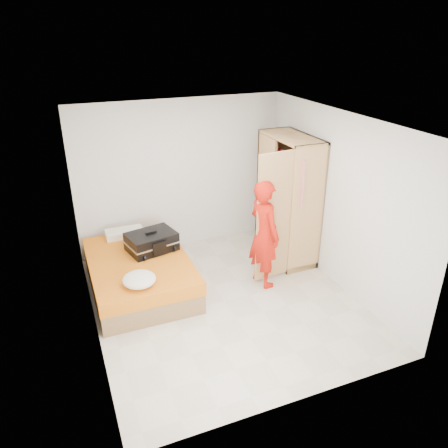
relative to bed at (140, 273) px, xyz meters
name	(u,v)px	position (x,y,z in m)	size (l,w,h in m)	color
room	(224,220)	(1.05, -0.82, 1.05)	(4.00, 4.02, 2.60)	beige
bed	(140,273)	(0.00, 0.00, 0.00)	(1.42, 2.02, 0.50)	#946543
wardrobe	(287,203)	(2.50, 0.04, 0.75)	(1.17, 1.25, 2.10)	#E3B06F
person	(264,234)	(1.79, -0.56, 0.58)	(0.61, 0.40, 1.67)	red
suitcase	(152,242)	(0.26, 0.20, 0.39)	(0.82, 0.68, 0.31)	black
round_cushion	(139,279)	(-0.13, -0.71, 0.33)	(0.44, 0.44, 0.17)	white
pillow	(124,233)	(-0.05, 0.85, 0.30)	(0.60, 0.30, 0.11)	white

